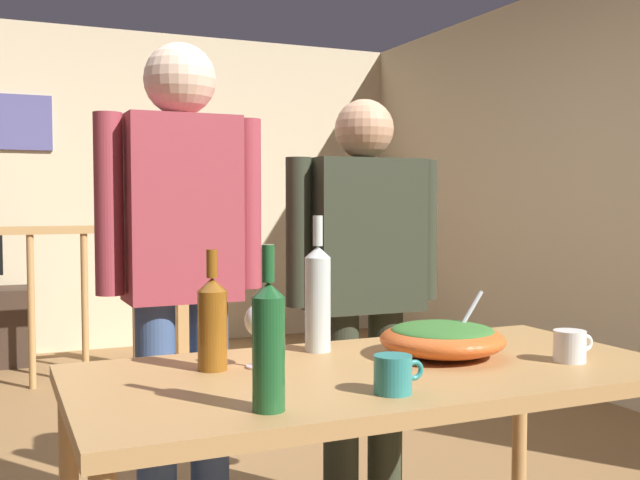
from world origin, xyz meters
TOP-DOWN VIEW (x-y plane):
  - back_wall at (0.00, 3.30)m, footprint 4.96×0.10m
  - side_wall_right at (2.48, 0.99)m, footprint 0.10×4.94m
  - framed_picture at (-0.62, 3.24)m, footprint 0.43×0.03m
  - stair_railing at (-0.58, 2.13)m, footprint 2.65×0.10m
  - serving_table at (0.06, -1.13)m, footprint 1.54×0.75m
  - salad_bowl at (0.29, -1.08)m, footprint 0.35×0.35m
  - wine_glass at (-0.22, -1.01)m, footprint 0.08×0.08m
  - wine_bottle_clear at (0.01, -0.88)m, footprint 0.07×0.07m
  - wine_bottle_green at (-0.33, -1.39)m, footprint 0.07×0.07m
  - wine_bottle_amber at (-0.33, -0.99)m, footprint 0.08×0.08m
  - mug_white at (0.57, -1.28)m, footprint 0.12×0.09m
  - mug_teal at (-0.02, -1.37)m, footprint 0.12×0.09m
  - person_standing_left at (-0.27, -0.40)m, footprint 0.55×0.23m
  - person_standing_right at (0.40, -0.40)m, footprint 0.60×0.23m

SIDE VIEW (x-z plane):
  - stair_railing at x=-0.58m, z-range 0.09..1.16m
  - serving_table at x=0.06m, z-range 0.30..1.05m
  - mug_white at x=0.57m, z-range 0.75..0.83m
  - mug_teal at x=-0.02m, z-range 0.75..0.83m
  - salad_bowl at x=0.29m, z-range 0.71..0.89m
  - wine_glass at x=-0.22m, z-range 0.78..0.95m
  - wine_bottle_amber at x=-0.33m, z-range 0.72..1.03m
  - wine_bottle_green at x=-0.33m, z-range 0.72..1.06m
  - wine_bottle_clear at x=0.01m, z-range 0.71..1.10m
  - person_standing_right at x=0.40m, z-range 0.14..1.68m
  - person_standing_left at x=-0.27m, z-range 0.15..1.84m
  - back_wall at x=0.00m, z-range 0.00..2.52m
  - side_wall_right at x=2.48m, z-range 0.00..2.52m
  - framed_picture at x=-0.62m, z-range 1.55..1.97m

